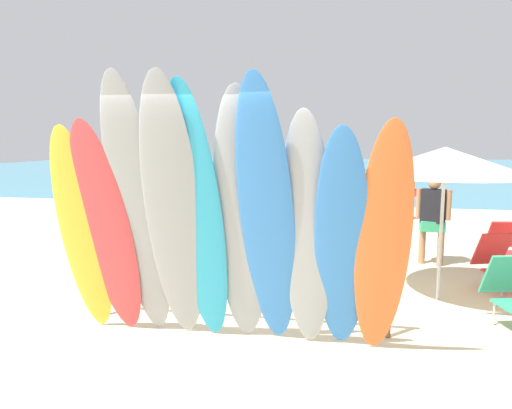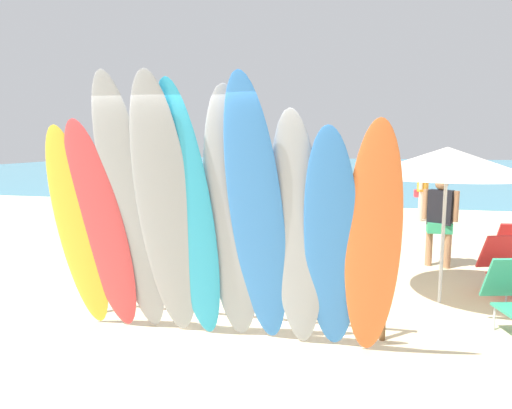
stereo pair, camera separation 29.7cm
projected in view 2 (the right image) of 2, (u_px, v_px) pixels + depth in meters
ground at (328, 193)px, 18.82m from camera, size 60.00×60.00×0.00m
ocean_water at (346, 169)px, 34.46m from camera, size 60.00×40.00×0.02m
surfboard_rack at (230, 275)px, 5.25m from camera, size 3.47×0.07×0.74m
surfboard_yellow_0 at (79, 233)px, 4.91m from camera, size 0.55×0.85×2.27m
surfboard_red_1 at (103, 232)px, 4.82m from camera, size 0.61×0.87×2.32m
surfboard_grey_2 at (131, 215)px, 4.66m from camera, size 0.56×1.04×2.73m
surfboard_grey_3 at (166, 216)px, 4.57m from camera, size 0.65×1.06×2.73m
surfboard_teal_4 at (190, 220)px, 4.56m from camera, size 0.61×0.93×2.67m
surfboard_grey_5 at (233, 223)px, 4.52m from camera, size 0.60×0.90×2.61m
surfboard_blue_6 at (257, 222)px, 4.36m from camera, size 0.62×1.11×2.69m
surfboard_grey_7 at (297, 238)px, 4.35m from camera, size 0.53×0.87×2.39m
surfboard_blue_8 at (331, 248)px, 4.26m from camera, size 0.54×0.98×2.25m
surfboard_orange_9 at (373, 248)px, 4.16m from camera, size 0.54×0.92×2.30m
beachgoer_strolling at (242, 185)px, 12.39m from camera, size 0.61×0.28×1.62m
beachgoer_near_rack at (423, 186)px, 12.23m from camera, size 0.42×0.59×1.61m
beachgoer_midbeach at (440, 216)px, 7.69m from camera, size 0.53×0.32×1.50m
beachgoer_by_water at (180, 189)px, 10.85m from camera, size 0.60×0.36×1.69m
beach_chair_red at (505, 263)px, 6.39m from camera, size 0.71×0.83×0.81m
beach_umbrella at (447, 162)px, 5.83m from camera, size 2.11×2.11×2.03m
distant_boat at (278, 176)px, 25.32m from camera, size 4.59×1.71×0.36m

